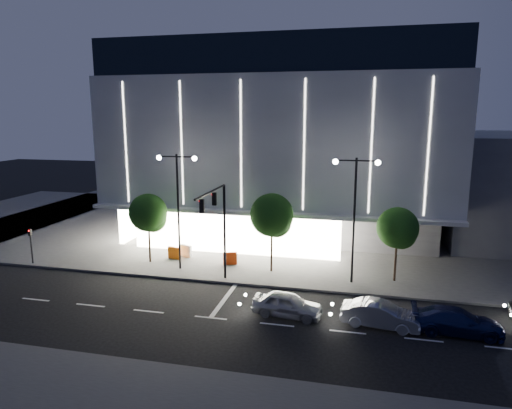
{
  "coord_description": "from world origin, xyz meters",
  "views": [
    {
      "loc": [
        10.33,
        -25.47,
        11.88
      ],
      "look_at": [
        2.5,
        8.29,
        5.0
      ],
      "focal_mm": 32.0,
      "sensor_mm": 36.0,
      "label": 1
    }
  ],
  "objects_px": {
    "car_lead": "(287,304)",
    "barrier_b": "(186,251)",
    "street_lamp_west": "(178,195)",
    "tree_right": "(398,230)",
    "car_second": "(380,315)",
    "car_third": "(457,321)",
    "tree_left": "(149,215)",
    "tree_mid": "(272,217)",
    "barrier_a": "(174,253)",
    "traffic_mast": "(218,217)",
    "barrier_c": "(230,258)",
    "ped_signal_far": "(31,242)",
    "street_lamp_east": "(355,202)"
  },
  "relations": [
    {
      "from": "street_lamp_west",
      "to": "car_second",
      "type": "bearing_deg",
      "value": -23.34
    },
    {
      "from": "street_lamp_east",
      "to": "ped_signal_far",
      "type": "bearing_deg",
      "value": -176.56
    },
    {
      "from": "traffic_mast",
      "to": "tree_left",
      "type": "bearing_deg",
      "value": 152.16
    },
    {
      "from": "tree_left",
      "to": "tree_mid",
      "type": "height_order",
      "value": "tree_mid"
    },
    {
      "from": "ped_signal_far",
      "to": "car_second",
      "type": "xyz_separation_m",
      "value": [
        26.76,
        -4.87,
        -1.17
      ]
    },
    {
      "from": "car_lead",
      "to": "car_second",
      "type": "relative_size",
      "value": 0.97
    },
    {
      "from": "barrier_a",
      "to": "barrier_c",
      "type": "bearing_deg",
      "value": 10.01
    },
    {
      "from": "tree_right",
      "to": "barrier_a",
      "type": "bearing_deg",
      "value": 176.38
    },
    {
      "from": "traffic_mast",
      "to": "street_lamp_west",
      "type": "height_order",
      "value": "street_lamp_west"
    },
    {
      "from": "street_lamp_west",
      "to": "barrier_a",
      "type": "bearing_deg",
      "value": 123.38
    },
    {
      "from": "car_second",
      "to": "car_third",
      "type": "xyz_separation_m",
      "value": [
        4.07,
        0.1,
        -0.02
      ]
    },
    {
      "from": "car_third",
      "to": "barrier_b",
      "type": "relative_size",
      "value": 4.4
    },
    {
      "from": "tree_right",
      "to": "barrier_a",
      "type": "height_order",
      "value": "tree_right"
    },
    {
      "from": "car_lead",
      "to": "barrier_a",
      "type": "distance_m",
      "value": 13.62
    },
    {
      "from": "traffic_mast",
      "to": "car_lead",
      "type": "height_order",
      "value": "traffic_mast"
    },
    {
      "from": "tree_mid",
      "to": "tree_right",
      "type": "height_order",
      "value": "tree_mid"
    },
    {
      "from": "traffic_mast",
      "to": "car_third",
      "type": "bearing_deg",
      "value": -13.69
    },
    {
      "from": "tree_mid",
      "to": "car_third",
      "type": "relative_size",
      "value": 1.27
    },
    {
      "from": "street_lamp_west",
      "to": "barrier_a",
      "type": "distance_m",
      "value": 5.88
    },
    {
      "from": "car_lead",
      "to": "barrier_b",
      "type": "height_order",
      "value": "car_lead"
    },
    {
      "from": "barrier_b",
      "to": "tree_mid",
      "type": "bearing_deg",
      "value": 9.21
    },
    {
      "from": "traffic_mast",
      "to": "barrier_a",
      "type": "height_order",
      "value": "traffic_mast"
    },
    {
      "from": "barrier_c",
      "to": "barrier_b",
      "type": "bearing_deg",
      "value": 142.47
    },
    {
      "from": "traffic_mast",
      "to": "tree_left",
      "type": "height_order",
      "value": "traffic_mast"
    },
    {
      "from": "street_lamp_east",
      "to": "tree_left",
      "type": "xyz_separation_m",
      "value": [
        -15.97,
        1.02,
        -1.92
      ]
    },
    {
      "from": "street_lamp_west",
      "to": "tree_right",
      "type": "distance_m",
      "value": 16.19
    },
    {
      "from": "tree_mid",
      "to": "tree_left",
      "type": "bearing_deg",
      "value": -180.0
    },
    {
      "from": "car_second",
      "to": "barrier_c",
      "type": "bearing_deg",
      "value": 61.54
    },
    {
      "from": "tree_right",
      "to": "car_lead",
      "type": "distance_m",
      "value": 10.29
    },
    {
      "from": "ped_signal_far",
      "to": "barrier_c",
      "type": "relative_size",
      "value": 2.73
    },
    {
      "from": "tree_left",
      "to": "car_lead",
      "type": "distance_m",
      "value": 14.69
    },
    {
      "from": "street_lamp_east",
      "to": "tree_left",
      "type": "bearing_deg",
      "value": 176.35
    },
    {
      "from": "tree_mid",
      "to": "car_third",
      "type": "xyz_separation_m",
      "value": [
        11.8,
        -7.29,
        -3.63
      ]
    },
    {
      "from": "street_lamp_west",
      "to": "tree_left",
      "type": "height_order",
      "value": "street_lamp_west"
    },
    {
      "from": "traffic_mast",
      "to": "tree_mid",
      "type": "bearing_deg",
      "value": 50.58
    },
    {
      "from": "tree_mid",
      "to": "barrier_a",
      "type": "xyz_separation_m",
      "value": [
        -8.43,
        1.1,
        -3.68
      ]
    },
    {
      "from": "car_third",
      "to": "barrier_b",
      "type": "distance_m",
      "value": 21.56
    },
    {
      "from": "barrier_b",
      "to": "traffic_mast",
      "type": "bearing_deg",
      "value": -27.0
    },
    {
      "from": "tree_right",
      "to": "car_second",
      "type": "bearing_deg",
      "value": -99.71
    },
    {
      "from": "ped_signal_far",
      "to": "barrier_b",
      "type": "xyz_separation_m",
      "value": [
        11.33,
        4.42,
        -1.24
      ]
    },
    {
      "from": "street_lamp_east",
      "to": "barrier_a",
      "type": "xyz_separation_m",
      "value": [
        -14.4,
        2.12,
        -5.31
      ]
    },
    {
      "from": "tree_left",
      "to": "car_second",
      "type": "height_order",
      "value": "tree_left"
    },
    {
      "from": "barrier_a",
      "to": "street_lamp_east",
      "type": "bearing_deg",
      "value": 5.8
    },
    {
      "from": "street_lamp_west",
      "to": "car_third",
      "type": "distance_m",
      "value": 20.53
    },
    {
      "from": "street_lamp_west",
      "to": "tree_mid",
      "type": "relative_size",
      "value": 1.46
    },
    {
      "from": "car_second",
      "to": "tree_left",
      "type": "bearing_deg",
      "value": 74.78
    },
    {
      "from": "car_second",
      "to": "barrier_b",
      "type": "distance_m",
      "value": 18.01
    },
    {
      "from": "car_lead",
      "to": "barrier_b",
      "type": "relative_size",
      "value": 3.85
    },
    {
      "from": "street_lamp_west",
      "to": "car_lead",
      "type": "distance_m",
      "value": 12.41
    },
    {
      "from": "tree_right",
      "to": "barrier_c",
      "type": "height_order",
      "value": "tree_right"
    }
  ]
}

